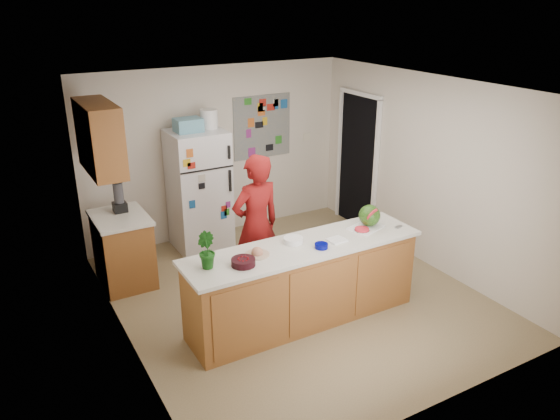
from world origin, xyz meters
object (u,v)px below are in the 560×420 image
refrigerator (199,190)px  cherry_bowl (243,262)px  person (256,226)px  watermelon (370,215)px

refrigerator → cherry_bowl: (-0.51, -2.47, 0.11)m
refrigerator → cherry_bowl: 2.53m
refrigerator → person: person is taller
watermelon → person: bearing=145.1°
refrigerator → person: (0.10, -1.56, 0.02)m
cherry_bowl → watermelon: bearing=5.5°
refrigerator → watermelon: bearing=-63.2°
person → refrigerator: bearing=-92.3°
person → cherry_bowl: person is taller
watermelon → refrigerator: bearing=116.8°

